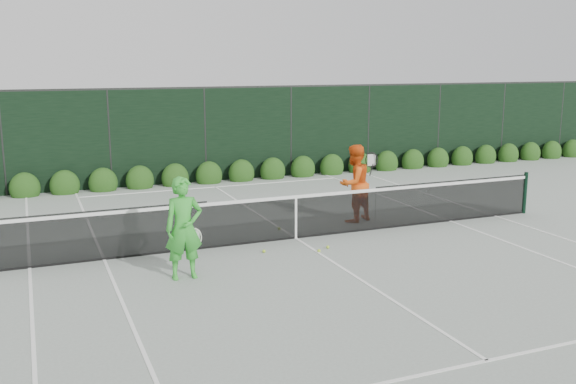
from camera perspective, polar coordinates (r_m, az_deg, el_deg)
name	(u,v)px	position (r m, az deg, el deg)	size (l,w,h in m)	color
ground	(296,239)	(14.22, 0.70, -4.16)	(80.00, 80.00, 0.00)	gray
tennis_net	(295,215)	(14.07, 0.61, -2.08)	(12.90, 0.10, 1.07)	black
player_woman	(184,228)	(11.60, -9.24, -3.20)	(0.69, 0.46, 1.85)	green
player_man	(354,183)	(15.61, 5.91, 0.77)	(1.11, 0.99, 1.89)	#EA5613
court_lines	(296,238)	(14.22, 0.70, -4.13)	(11.03, 23.83, 0.01)	white
windscreen_fence	(355,195)	(11.48, 6.01, -0.24)	(32.00, 21.07, 3.06)	black
hedge_row	(209,176)	(20.78, -7.04, 1.44)	(31.66, 0.65, 0.94)	#13390F
tennis_balls	(276,242)	(13.79, -1.07, -4.51)	(2.46, 2.05, 0.07)	#B1D72F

